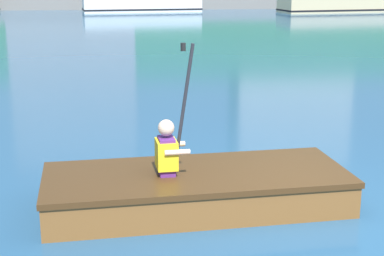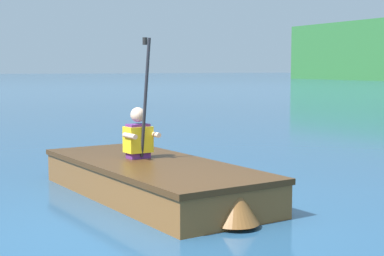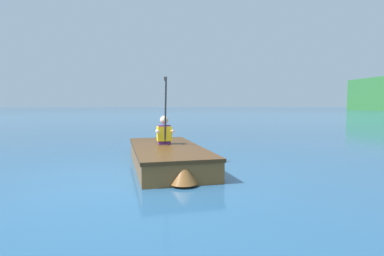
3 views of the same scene
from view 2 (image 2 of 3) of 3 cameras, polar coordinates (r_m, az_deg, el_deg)
The scene contains 3 objects.
ground_plane at distance 5.25m, azimuth -5.50°, elevation -9.82°, with size 300.00×300.00×0.00m, color navy.
rowboat_foreground at distance 6.46m, azimuth -3.69°, elevation -4.81°, with size 3.39×1.57×0.39m.
person_paddler at distance 6.70m, azimuth -5.20°, elevation -0.66°, with size 0.42×0.38×1.36m.
Camera 2 is at (4.68, -1.91, 1.41)m, focal length 55.00 mm.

